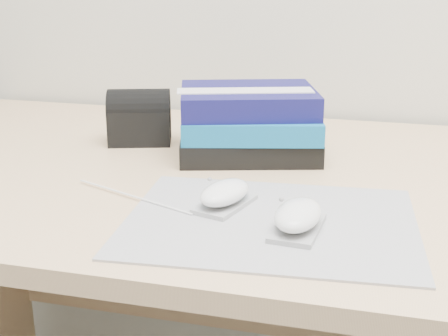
% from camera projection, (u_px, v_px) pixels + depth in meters
% --- Properties ---
extents(desk, '(1.60, 0.80, 0.73)m').
position_uv_depth(desk, '(291.00, 283.00, 1.16)').
color(desk, tan).
rests_on(desk, ground).
extents(mousepad, '(0.41, 0.33, 0.00)m').
position_uv_depth(mousepad, '(270.00, 222.00, 0.84)').
color(mousepad, gray).
rests_on(mousepad, desk).
extents(mouse_rear, '(0.08, 0.11, 0.04)m').
position_uv_depth(mouse_rear, '(225.00, 194.00, 0.88)').
color(mouse_rear, '#A0A0A3').
rests_on(mouse_rear, mousepad).
extents(mouse_front, '(0.07, 0.11, 0.04)m').
position_uv_depth(mouse_front, '(298.00, 217.00, 0.80)').
color(mouse_front, '#9A9A9C').
rests_on(mouse_front, mousepad).
extents(usb_cable, '(0.21, 0.09, 0.00)m').
position_uv_depth(usb_cable, '(133.00, 196.00, 0.92)').
color(usb_cable, white).
rests_on(usb_cable, mousepad).
extents(book_stack, '(0.29, 0.25, 0.12)m').
position_uv_depth(book_stack, '(249.00, 122.00, 1.12)').
color(book_stack, black).
rests_on(book_stack, desk).
extents(pouch, '(0.14, 0.11, 0.10)m').
position_uv_depth(pouch, '(140.00, 117.00, 1.19)').
color(pouch, black).
rests_on(pouch, desk).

